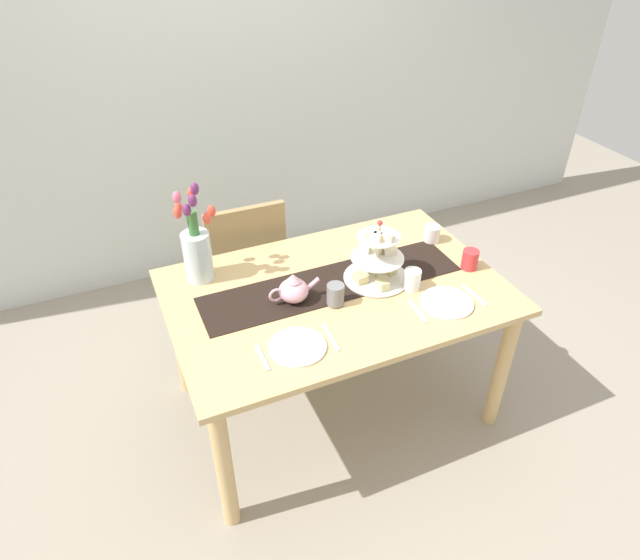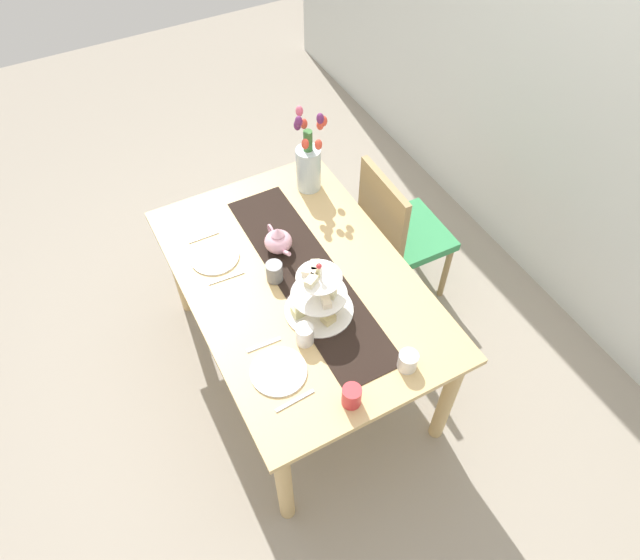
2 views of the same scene
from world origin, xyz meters
name	(u,v)px [view 1 (image 1 of 2)]	position (x,y,z in m)	size (l,w,h in m)	color
ground_plane	(334,403)	(0.00, 0.00, 0.00)	(8.00, 8.00, 0.00)	gray
room_wall_rear	(227,71)	(0.00, 1.59, 1.30)	(6.00, 0.08, 2.60)	silver
dining_table	(336,308)	(0.00, 0.00, 0.64)	(1.49, 0.98, 0.75)	tan
chair_left	(244,264)	(-0.23, 0.72, 0.50)	(0.43, 0.43, 0.91)	#9C8254
table_runner	(332,284)	(0.00, 0.05, 0.75)	(1.21, 0.29, 0.00)	black
tiered_cake_stand	(377,262)	(0.20, 0.00, 0.84)	(0.30, 0.30, 0.30)	beige
teapot	(293,290)	(-0.21, 0.00, 0.81)	(0.24, 0.13, 0.14)	#E5A8BC
tulip_vase	(197,248)	(-0.53, 0.33, 0.91)	(0.18, 0.17, 0.46)	silver
cream_jug	(432,234)	(0.62, 0.18, 0.79)	(0.08, 0.08, 0.09)	white
dinner_plate_left	(297,347)	(-0.30, -0.29, 0.75)	(0.23, 0.23, 0.01)	white
fork_left	(262,357)	(-0.45, -0.29, 0.75)	(0.02, 0.15, 0.01)	silver
knife_left	(331,337)	(-0.16, -0.29, 0.75)	(0.01, 0.17, 0.01)	silver
dinner_plate_right	(447,303)	(0.40, -0.29, 0.75)	(0.23, 0.23, 0.01)	white
fork_right	(418,312)	(0.25, -0.29, 0.75)	(0.02, 0.15, 0.01)	silver
knife_right	(474,295)	(0.54, -0.29, 0.75)	(0.01, 0.17, 0.01)	silver
mug_grey	(335,294)	(-0.05, -0.09, 0.80)	(0.08, 0.08, 0.10)	slate
mug_white_text	(412,279)	(0.31, -0.13, 0.79)	(0.08, 0.08, 0.10)	white
mug_orange	(470,259)	(0.65, -0.10, 0.79)	(0.08, 0.08, 0.10)	red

